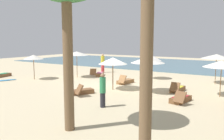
# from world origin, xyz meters

# --- Properties ---
(ground_plane) EXTENTS (60.00, 60.00, 0.00)m
(ground_plane) POSITION_xyz_m (0.00, 0.00, 0.00)
(ground_plane) COLOR beige
(ocean_water) EXTENTS (48.00, 16.00, 0.06)m
(ocean_water) POSITION_xyz_m (0.00, 17.00, 0.03)
(ocean_water) COLOR slate
(ocean_water) RESTS_ON ground_plane
(umbrella_0) EXTENTS (1.70, 1.70, 2.06)m
(umbrella_0) POSITION_xyz_m (1.12, 4.59, 1.82)
(umbrella_0) COLOR olive
(umbrella_0) RESTS_ON ground_plane
(umbrella_1) EXTENTS (2.14, 2.14, 2.33)m
(umbrella_1) POSITION_xyz_m (2.97, -0.49, 2.12)
(umbrella_1) COLOR brown
(umbrella_1) RESTS_ON ground_plane
(umbrella_2) EXTENTS (1.94, 1.94, 2.17)m
(umbrella_2) POSITION_xyz_m (0.60, -0.81, 1.95)
(umbrella_2) COLOR brown
(umbrella_2) RESTS_ON ground_plane
(umbrella_3) EXTENTS (2.11, 2.11, 2.17)m
(umbrella_3) POSITION_xyz_m (7.05, 0.80, 1.97)
(umbrella_3) COLOR olive
(umbrella_3) RESTS_ON ground_plane
(umbrella_4) EXTENTS (1.71, 1.71, 2.09)m
(umbrella_4) POSITION_xyz_m (-7.26, -0.88, 1.90)
(umbrella_4) COLOR brown
(umbrella_4) RESTS_ON ground_plane
(umbrella_5) EXTENTS (2.27, 2.27, 2.28)m
(umbrella_5) POSITION_xyz_m (6.18, 4.94, 2.11)
(umbrella_5) COLOR olive
(umbrella_5) RESTS_ON ground_plane
(umbrella_6) EXTENTS (2.13, 2.13, 2.32)m
(umbrella_6) POSITION_xyz_m (-4.84, 1.87, 2.15)
(umbrella_6) COLOR olive
(umbrella_6) RESTS_ON ground_plane
(lounger_1) EXTENTS (0.85, 1.72, 0.74)m
(lounger_1) POSITION_xyz_m (-10.80, -1.57, 0.18)
(lounger_1) COLOR brown
(lounger_1) RESTS_ON ground_plane
(lounger_2) EXTENTS (0.62, 1.70, 0.69)m
(lounger_2) POSITION_xyz_m (4.51, 0.90, 0.18)
(lounger_2) COLOR brown
(lounger_2) RESTS_ON ground_plane
(lounger_3) EXTENTS (1.31, 1.76, 0.69)m
(lounger_3) POSITION_xyz_m (-3.68, 3.65, 0.18)
(lounger_3) COLOR brown
(lounger_3) RESTS_ON ground_plane
(lounger_4) EXTENTS (0.91, 1.76, 0.71)m
(lounger_4) POSITION_xyz_m (5.40, -1.60, 0.18)
(lounger_4) COLOR brown
(lounger_4) RESTS_ON ground_plane
(lounger_5) EXTENTS (1.30, 1.73, 0.73)m
(lounger_5) POSITION_xyz_m (-0.34, -3.02, 0.17)
(lounger_5) COLOR brown
(lounger_5) RESTS_ON ground_plane
(lounger_6) EXTENTS (0.83, 1.72, 0.73)m
(lounger_6) POSITION_xyz_m (0.26, 1.53, 0.17)
(lounger_6) COLOR olive
(lounger_6) RESTS_ON ground_plane
(person_0) EXTENTS (0.41, 0.41, 1.71)m
(person_0) POSITION_xyz_m (2.37, -4.62, 0.87)
(person_0) COLOR #26262D
(person_0) RESTS_ON ground_plane
(person_1) EXTENTS (0.40, 0.40, 1.93)m
(person_1) POSITION_xyz_m (-4.60, 5.59, 0.97)
(person_1) COLOR #BF3338
(person_1) RESTS_ON ground_plane
(surfboard) EXTENTS (1.14, 1.88, 0.07)m
(surfboard) POSITION_xyz_m (-8.77, -2.66, 0.04)
(surfboard) COLOR #338CCC
(surfboard) RESTS_ON ground_plane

